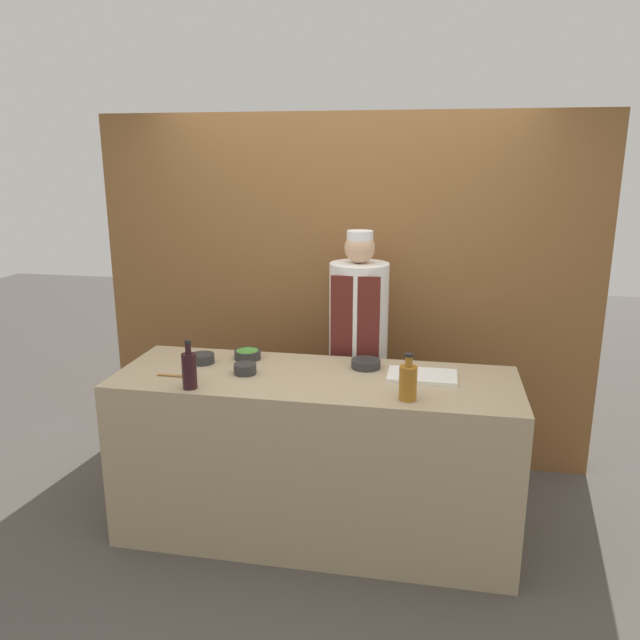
{
  "coord_description": "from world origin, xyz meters",
  "views": [
    {
      "loc": [
        0.62,
        -3.15,
        2.12
      ],
      "look_at": [
        0.0,
        0.15,
        1.23
      ],
      "focal_mm": 35.0,
      "sensor_mm": 36.0,
      "label": 1
    }
  ],
  "objects_px": {
    "sauce_bowl_purple": "(366,363)",
    "bottle_amber": "(408,382)",
    "sauce_bowl_green": "(247,354)",
    "cutting_board": "(422,376)",
    "sauce_bowl_brown": "(202,358)",
    "sauce_bowl_red": "(245,368)",
    "chef_center": "(358,352)",
    "wooden_spoon": "(182,375)",
    "bottle_wine": "(189,370)"
  },
  "relations": [
    {
      "from": "sauce_bowl_green",
      "to": "sauce_bowl_red",
      "type": "relative_size",
      "value": 1.25
    },
    {
      "from": "sauce_bowl_purple",
      "to": "sauce_bowl_green",
      "type": "bearing_deg",
      "value": 177.39
    },
    {
      "from": "sauce_bowl_red",
      "to": "chef_center",
      "type": "distance_m",
      "value": 0.85
    },
    {
      "from": "sauce_bowl_red",
      "to": "chef_center",
      "type": "bearing_deg",
      "value": 49.8
    },
    {
      "from": "sauce_bowl_green",
      "to": "sauce_bowl_red",
      "type": "height_order",
      "value": "sauce_bowl_red"
    },
    {
      "from": "sauce_bowl_green",
      "to": "chef_center",
      "type": "distance_m",
      "value": 0.73
    },
    {
      "from": "sauce_bowl_brown",
      "to": "sauce_bowl_green",
      "type": "distance_m",
      "value": 0.26
    },
    {
      "from": "sauce_bowl_purple",
      "to": "chef_center",
      "type": "bearing_deg",
      "value": 102.99
    },
    {
      "from": "sauce_bowl_red",
      "to": "wooden_spoon",
      "type": "height_order",
      "value": "sauce_bowl_red"
    },
    {
      "from": "wooden_spoon",
      "to": "bottle_wine",
      "type": "bearing_deg",
      "value": -54.59
    },
    {
      "from": "sauce_bowl_purple",
      "to": "sauce_bowl_green",
      "type": "xyz_separation_m",
      "value": [
        -0.71,
        0.03,
        0.0
      ]
    },
    {
      "from": "sauce_bowl_purple",
      "to": "bottle_amber",
      "type": "height_order",
      "value": "bottle_amber"
    },
    {
      "from": "sauce_bowl_green",
      "to": "sauce_bowl_red",
      "type": "xyz_separation_m",
      "value": [
        0.06,
        -0.25,
        0.0
      ]
    },
    {
      "from": "sauce_bowl_brown",
      "to": "cutting_board",
      "type": "height_order",
      "value": "sauce_bowl_brown"
    },
    {
      "from": "wooden_spoon",
      "to": "bottle_amber",
      "type": "bearing_deg",
      "value": -4.35
    },
    {
      "from": "sauce_bowl_red",
      "to": "bottle_wine",
      "type": "bearing_deg",
      "value": -128.76
    },
    {
      "from": "sauce_bowl_red",
      "to": "wooden_spoon",
      "type": "xyz_separation_m",
      "value": [
        -0.32,
        -0.12,
        -0.02
      ]
    },
    {
      "from": "chef_center",
      "to": "sauce_bowl_red",
      "type": "bearing_deg",
      "value": -130.2
    },
    {
      "from": "bottle_wine",
      "to": "chef_center",
      "type": "height_order",
      "value": "chef_center"
    },
    {
      "from": "sauce_bowl_green",
      "to": "chef_center",
      "type": "relative_size",
      "value": 0.09
    },
    {
      "from": "sauce_bowl_purple",
      "to": "bottle_wine",
      "type": "height_order",
      "value": "bottle_wine"
    },
    {
      "from": "sauce_bowl_green",
      "to": "bottle_wine",
      "type": "xyz_separation_m",
      "value": [
        -0.15,
        -0.52,
        0.07
      ]
    },
    {
      "from": "cutting_board",
      "to": "sauce_bowl_red",
      "type": "bearing_deg",
      "value": -172.99
    },
    {
      "from": "sauce_bowl_green",
      "to": "bottle_amber",
      "type": "distance_m",
      "value": 1.08
    },
    {
      "from": "sauce_bowl_brown",
      "to": "wooden_spoon",
      "type": "xyz_separation_m",
      "value": [
        -0.02,
        -0.25,
        -0.02
      ]
    },
    {
      "from": "wooden_spoon",
      "to": "sauce_bowl_purple",
      "type": "bearing_deg",
      "value": 19.58
    },
    {
      "from": "sauce_bowl_brown",
      "to": "wooden_spoon",
      "type": "height_order",
      "value": "sauce_bowl_brown"
    },
    {
      "from": "wooden_spoon",
      "to": "sauce_bowl_brown",
      "type": "bearing_deg",
      "value": 85.65
    },
    {
      "from": "wooden_spoon",
      "to": "sauce_bowl_green",
      "type": "bearing_deg",
      "value": 55.95
    },
    {
      "from": "sauce_bowl_red",
      "to": "chef_center",
      "type": "xyz_separation_m",
      "value": [
        0.55,
        0.65,
        -0.08
      ]
    },
    {
      "from": "sauce_bowl_purple",
      "to": "wooden_spoon",
      "type": "bearing_deg",
      "value": -160.42
    },
    {
      "from": "sauce_bowl_green",
      "to": "chef_center",
      "type": "xyz_separation_m",
      "value": [
        0.61,
        0.39,
        -0.08
      ]
    },
    {
      "from": "sauce_bowl_brown",
      "to": "chef_center",
      "type": "distance_m",
      "value": 0.99
    },
    {
      "from": "sauce_bowl_green",
      "to": "sauce_bowl_brown",
      "type": "bearing_deg",
      "value": -152.22
    },
    {
      "from": "sauce_bowl_brown",
      "to": "sauce_bowl_green",
      "type": "relative_size",
      "value": 0.88
    },
    {
      "from": "sauce_bowl_purple",
      "to": "chef_center",
      "type": "xyz_separation_m",
      "value": [
        -0.1,
        0.43,
        -0.07
      ]
    },
    {
      "from": "sauce_bowl_brown",
      "to": "bottle_amber",
      "type": "distance_m",
      "value": 1.25
    },
    {
      "from": "bottle_wine",
      "to": "wooden_spoon",
      "type": "height_order",
      "value": "bottle_wine"
    },
    {
      "from": "sauce_bowl_green",
      "to": "sauce_bowl_red",
      "type": "distance_m",
      "value": 0.26
    },
    {
      "from": "sauce_bowl_red",
      "to": "bottle_amber",
      "type": "xyz_separation_m",
      "value": [
        0.9,
        -0.21,
        0.06
      ]
    },
    {
      "from": "cutting_board",
      "to": "bottle_amber",
      "type": "xyz_separation_m",
      "value": [
        -0.06,
        -0.33,
        0.08
      ]
    },
    {
      "from": "sauce_bowl_red",
      "to": "chef_center",
      "type": "relative_size",
      "value": 0.07
    },
    {
      "from": "bottle_wine",
      "to": "sauce_bowl_red",
      "type": "bearing_deg",
      "value": 51.24
    },
    {
      "from": "sauce_bowl_green",
      "to": "cutting_board",
      "type": "height_order",
      "value": "sauce_bowl_green"
    },
    {
      "from": "sauce_bowl_red",
      "to": "chef_center",
      "type": "height_order",
      "value": "chef_center"
    },
    {
      "from": "chef_center",
      "to": "bottle_amber",
      "type": "bearing_deg",
      "value": -67.54
    },
    {
      "from": "cutting_board",
      "to": "chef_center",
      "type": "bearing_deg",
      "value": 128.36
    },
    {
      "from": "sauce_bowl_brown",
      "to": "bottle_amber",
      "type": "bearing_deg",
      "value": -15.99
    },
    {
      "from": "bottle_amber",
      "to": "wooden_spoon",
      "type": "xyz_separation_m",
      "value": [
        -1.22,
        0.09,
        -0.08
      ]
    },
    {
      "from": "cutting_board",
      "to": "wooden_spoon",
      "type": "relative_size",
      "value": 1.61
    }
  ]
}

